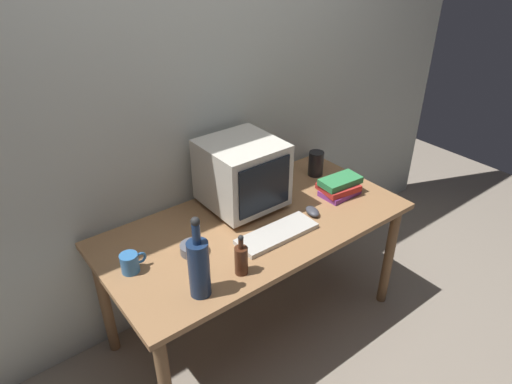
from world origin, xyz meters
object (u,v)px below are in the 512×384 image
object	(u,v)px
mug	(130,263)
cd_spindle	(193,249)
keyboard	(277,234)
book_stack	(339,187)
computer_mouse	(312,211)
metal_canister	(316,164)
bottle_tall	(199,266)
bottle_short	(241,259)
crt_monitor	(242,174)

from	to	relation	value
mug	cd_spindle	size ratio (longest dim) A/B	1.00
keyboard	book_stack	world-z (taller)	book_stack
computer_mouse	metal_canister	size ratio (longest dim) A/B	0.67
book_stack	mug	distance (m)	1.21
bottle_tall	book_stack	xyz separation A→B (m)	(1.04, 0.20, -0.09)
bottle_tall	computer_mouse	bearing A→B (deg)	10.60
bottle_tall	bottle_short	world-z (taller)	bottle_tall
bottle_tall	book_stack	size ratio (longest dim) A/B	1.56
keyboard	book_stack	bearing A→B (deg)	10.08
bottle_short	book_stack	bearing A→B (deg)	13.68
book_stack	cd_spindle	world-z (taller)	book_stack
cd_spindle	computer_mouse	bearing A→B (deg)	-9.15
computer_mouse	cd_spindle	world-z (taller)	cd_spindle
keyboard	computer_mouse	size ratio (longest dim) A/B	4.20
cd_spindle	mug	bearing A→B (deg)	169.15
bottle_short	metal_canister	distance (m)	0.99
book_stack	mug	xyz separation A→B (m)	(-1.20, 0.10, -0.01)
computer_mouse	mug	distance (m)	0.96
mug	metal_canister	world-z (taller)	metal_canister
crt_monitor	metal_canister	world-z (taller)	crt_monitor
crt_monitor	book_stack	bearing A→B (deg)	-25.88
book_stack	cd_spindle	xyz separation A→B (m)	(-0.92, 0.05, -0.03)
computer_mouse	bottle_short	size ratio (longest dim) A/B	0.50
mug	metal_canister	size ratio (longest dim) A/B	0.80
bottle_tall	bottle_short	bearing A→B (deg)	0.06
bottle_short	cd_spindle	xyz separation A→B (m)	(-0.09, 0.25, -0.05)
crt_monitor	book_stack	world-z (taller)	crt_monitor
metal_canister	computer_mouse	bearing A→B (deg)	-136.10
crt_monitor	book_stack	xyz separation A→B (m)	(0.50, -0.24, -0.14)
metal_canister	bottle_short	bearing A→B (deg)	-152.98
bottle_short	book_stack	xyz separation A→B (m)	(0.83, 0.20, -0.02)
keyboard	bottle_short	size ratio (longest dim) A/B	2.09
mug	cd_spindle	xyz separation A→B (m)	(0.28, -0.05, -0.02)
mug	computer_mouse	bearing A→B (deg)	-9.66
bottle_tall	metal_canister	size ratio (longest dim) A/B	2.51
cd_spindle	bottle_short	bearing A→B (deg)	-69.49
keyboard	bottle_short	world-z (taller)	bottle_short
bottle_tall	book_stack	bearing A→B (deg)	11.02
book_stack	mug	bearing A→B (deg)	175.06
computer_mouse	book_stack	world-z (taller)	book_stack
crt_monitor	bottle_short	xyz separation A→B (m)	(-0.33, -0.44, -0.12)
bottle_short	cd_spindle	bearing A→B (deg)	110.51
bottle_short	cd_spindle	world-z (taller)	bottle_short
computer_mouse	crt_monitor	bearing A→B (deg)	143.71
computer_mouse	book_stack	distance (m)	0.27
bottle_short	bottle_tall	bearing A→B (deg)	-179.94
book_stack	cd_spindle	bearing A→B (deg)	176.90
book_stack	bottle_tall	bearing A→B (deg)	-168.98
metal_canister	bottle_tall	bearing A→B (deg)	-157.56
cd_spindle	metal_canister	size ratio (longest dim) A/B	0.80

